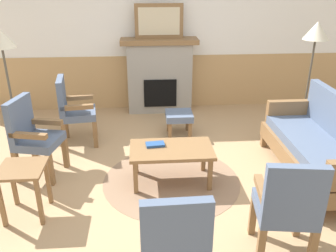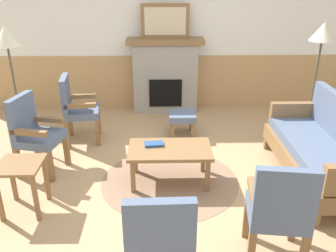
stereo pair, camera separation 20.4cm
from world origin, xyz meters
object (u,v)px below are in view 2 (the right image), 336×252
Objects in this scene: book_on_table at (154,144)px; floor_lamp_by_chairs at (7,44)px; couch at (320,150)px; floor_lamp_by_couch at (322,39)px; armchair_near_fireplace at (34,131)px; fireplace at (165,75)px; armchair_front_center at (280,208)px; framed_picture at (165,21)px; armchair_by_window_left at (76,106)px; side_table at (21,174)px; coffee_table at (170,152)px; footstool at (182,117)px; armchair_front_left at (160,242)px.

book_on_table is 2.31m from floor_lamp_by_chairs.
couch is 4.08m from floor_lamp_by_chairs.
floor_lamp_by_chairs is at bearing -176.37° from floor_lamp_by_couch.
floor_lamp_by_couch and floor_lamp_by_chairs have the same top height.
fireplace is at bearing 52.20° from armchair_near_fireplace.
book_on_table is 0.22× the size of armchair_front_center.
armchair_front_center is (0.87, -3.67, -0.11)m from fireplace.
armchair_front_center is at bearing -76.68° from framed_picture.
book_on_table is at bearing -43.48° from armchair_by_window_left.
couch is 1.94m from book_on_table.
armchair_front_center reaches higher than side_table.
coffee_table is 0.98× the size of armchair_front_center.
framed_picture is at bearing 90.00° from fireplace.
fireplace is 2.55m from floor_lamp_by_couch.
couch is 1.07× the size of floor_lamp_by_couch.
framed_picture is at bearing 62.50° from side_table.
coffee_table is 0.57× the size of floor_lamp_by_chairs.
armchair_front_center reaches higher than footstool.
armchair_front_center is 1.78× the size of side_table.
framed_picture is 1.45× the size of side_table.
footstool is (0.22, 1.31, -0.10)m from coffee_table.
coffee_table is at bearing -89.71° from framed_picture.
fireplace is 1.33× the size of armchair_by_window_left.
footstool is at bearing 103.71° from armchair_front_center.
framed_picture is 3.20m from couch.
armchair_by_window_left is at bearing -136.23° from fireplace.
armchair_front_left is at bearing -39.01° from side_table.
armchair_by_window_left is 1.78× the size of side_table.
floor_lamp_by_couch reaches higher than coffee_table.
armchair_front_left and armchair_front_center have the same top height.
book_on_table is at bearing 127.31° from armchair_front_center.
framed_picture is at bearing 52.20° from armchair_near_fireplace.
armchair_near_fireplace and armchair_front_center have the same top height.
coffee_table is (-1.75, 0.01, -0.01)m from couch.
footstool is 0.41× the size of armchair_front_center.
couch is at bearing -20.69° from armchair_by_window_left.
armchair_front_center is 2.50m from side_table.
couch is 1.69m from floor_lamp_by_couch.
armchair_near_fireplace is at bearing -151.28° from footstool.
armchair_near_fireplace is 1.00× the size of armchair_front_center.
armchair_by_window_left is at bearing 113.01° from armchair_front_left.
side_table is 0.33× the size of floor_lamp_by_chairs.
floor_lamp_by_couch reaches higher than book_on_table.
side_table is (-1.40, 1.14, -0.10)m from armchair_front_left.
coffee_table is 0.21m from book_on_table.
floor_lamp_by_couch reaches higher than side_table.
armchair_front_left is 1.78× the size of side_table.
armchair_by_window_left is at bearing 131.67° from armchair_front_center.
coffee_table is at bearing -10.11° from armchair_near_fireplace.
couch is 1.07× the size of floor_lamp_by_chairs.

